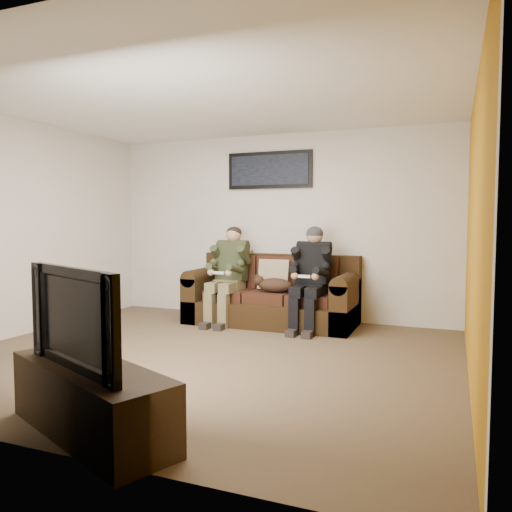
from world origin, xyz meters
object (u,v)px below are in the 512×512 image
at_px(cat, 274,285).
at_px(framed_poster, 269,170).
at_px(tv_stand, 91,400).
at_px(television, 89,316).
at_px(sofa, 273,297).
at_px(person_right, 311,272).
at_px(person_left, 229,269).

bearing_deg(cat, framed_poster, 115.40).
xyz_separation_m(tv_stand, television, (0.00, 0.00, 0.55)).
distance_m(cat, tv_stand, 3.59).
distance_m(sofa, cat, 0.30).
bearing_deg(framed_poster, person_right, -36.43).
bearing_deg(sofa, person_left, -161.98).
distance_m(sofa, person_right, 0.72).
bearing_deg(sofa, person_right, -17.98).
distance_m(framed_poster, tv_stand, 4.58).
distance_m(cat, framed_poster, 1.69).
bearing_deg(television, cat, 114.13).
height_order(tv_stand, television, television).
height_order(person_left, person_right, person_right).
distance_m(person_right, television, 3.62).
relative_size(sofa, person_right, 1.71).
height_order(sofa, television, television).
height_order(person_right, cat, person_right).
height_order(sofa, person_left, person_left).
distance_m(framed_poster, television, 4.38).
bearing_deg(framed_poster, person_left, -123.29).
xyz_separation_m(framed_poster, tv_stand, (0.31, -4.17, -1.88)).
distance_m(sofa, television, 3.81).
bearing_deg(person_left, cat, -1.71).
xyz_separation_m(cat, television, (0.03, -3.57, 0.22)).
bearing_deg(sofa, framed_poster, 117.39).
distance_m(sofa, framed_poster, 1.81).
xyz_separation_m(person_left, cat, (0.66, -0.02, -0.19)).
height_order(person_left, tv_stand, person_left).
bearing_deg(television, person_right, 106.27).
relative_size(person_left, tv_stand, 0.91).
bearing_deg(cat, sofa, 111.53).
relative_size(tv_stand, television, 1.28).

